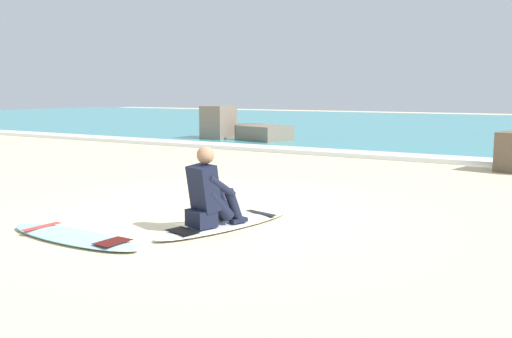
{
  "coord_description": "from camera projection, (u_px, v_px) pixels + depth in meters",
  "views": [
    {
      "loc": [
        4.32,
        -6.0,
        1.64
      ],
      "look_at": [
        0.31,
        0.66,
        0.55
      ],
      "focal_mm": 38.46,
      "sensor_mm": 36.0,
      "label": 1
    }
  ],
  "objects": [
    {
      "name": "breaking_foam",
      "position": [
        384.0,
        156.0,
        13.82
      ],
      "size": [
        80.0,
        0.9,
        0.11
      ],
      "primitive_type": "cube",
      "color": "white",
      "rests_on": "ground"
    },
    {
      "name": "sea",
      "position": [
        478.0,
        127.0,
        25.44
      ],
      "size": [
        80.0,
        28.0,
        0.1
      ],
      "primitive_type": "cube",
      "color": "teal",
      "rests_on": "ground"
    },
    {
      "name": "surfboard_spare_near",
      "position": [
        73.0,
        236.0,
        6.15
      ],
      "size": [
        2.03,
        0.6,
        0.08
      ],
      "color": "#9ED1E5",
      "rests_on": "ground"
    },
    {
      "name": "ground_plane",
      "position": [
        212.0,
        213.0,
        7.53
      ],
      "size": [
        80.0,
        80.0,
        0.0
      ],
      "primitive_type": "plane",
      "color": "beige"
    },
    {
      "name": "surfer_seated",
      "position": [
        209.0,
        195.0,
        6.47
      ],
      "size": [
        0.54,
        0.77,
        0.95
      ],
      "color": "black",
      "rests_on": "surfboard_main"
    },
    {
      "name": "surfboard_main",
      "position": [
        227.0,
        224.0,
        6.75
      ],
      "size": [
        0.99,
        2.23,
        0.08
      ],
      "color": "silver",
      "rests_on": "ground"
    },
    {
      "name": "rock_outcrop_distant",
      "position": [
        242.0,
        129.0,
        18.3
      ],
      "size": [
        3.01,
        2.33,
        1.19
      ],
      "color": "#756656",
      "rests_on": "ground"
    }
  ]
}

